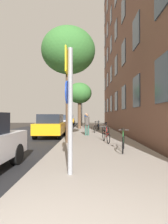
{
  "coord_description": "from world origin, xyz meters",
  "views": [
    {
      "loc": [
        0.49,
        -1.26,
        1.54
      ],
      "look_at": [
        0.27,
        12.72,
        1.82
      ],
      "focal_mm": 28.23,
      "sensor_mm": 36.0,
      "label": 1
    }
  ],
  "objects_px": {
    "bicycle_4": "(98,126)",
    "car_2": "(64,121)",
    "bicycle_3": "(96,128)",
    "sign_post": "(69,100)",
    "car_1": "(51,125)",
    "tree_far": "(79,94)",
    "pedestrian_0": "(87,123)",
    "bicycle_2": "(106,130)",
    "traffic_light": "(81,107)",
    "bicycle_1": "(106,136)",
    "car_3": "(69,120)",
    "pedestrian_1": "(86,119)",
    "tree_near": "(68,52)",
    "bicycle_0": "(123,142)"
  },
  "relations": [
    {
      "from": "sign_post",
      "to": "car_2",
      "type": "xyz_separation_m",
      "value": [
        -2.29,
        16.59,
        -1.09
      ]
    },
    {
      "from": "bicycle_2",
      "to": "car_3",
      "type": "relative_size",
      "value": 0.35
    },
    {
      "from": "bicycle_0",
      "to": "car_3",
      "type": "xyz_separation_m",
      "value": [
        -4.46,
        22.12,
        0.37
      ]
    },
    {
      "from": "bicycle_1",
      "to": "car_1",
      "type": "xyz_separation_m",
      "value": [
        -3.55,
        3.13,
        0.37
      ]
    },
    {
      "from": "car_1",
      "to": "tree_far",
      "type": "bearing_deg",
      "value": 75.58
    },
    {
      "from": "bicycle_0",
      "to": "bicycle_3",
      "type": "bearing_deg",
      "value": 95.05
    },
    {
      "from": "bicycle_3",
      "to": "car_2",
      "type": "bearing_deg",
      "value": 120.42
    },
    {
      "from": "bicycle_4",
      "to": "car_3",
      "type": "bearing_deg",
      "value": 109.39
    },
    {
      "from": "tree_near",
      "to": "bicycle_1",
      "type": "relative_size",
      "value": 3.67
    },
    {
      "from": "bicycle_4",
      "to": "pedestrian_1",
      "type": "distance_m",
      "value": 3.11
    },
    {
      "from": "sign_post",
      "to": "car_3",
      "type": "bearing_deg",
      "value": 95.9
    },
    {
      "from": "tree_near",
      "to": "bicycle_3",
      "type": "bearing_deg",
      "value": 72.9
    },
    {
      "from": "sign_post",
      "to": "tree_near",
      "type": "relative_size",
      "value": 0.51
    },
    {
      "from": "tree_far",
      "to": "bicycle_3",
      "type": "xyz_separation_m",
      "value": [
        1.57,
        -4.28,
        -3.46
      ]
    },
    {
      "from": "car_1",
      "to": "car_3",
      "type": "xyz_separation_m",
      "value": [
        -0.48,
        16.66,
        0.0
      ]
    },
    {
      "from": "bicycle_2",
      "to": "bicycle_3",
      "type": "distance_m",
      "value": 1.92
    },
    {
      "from": "traffic_light",
      "to": "bicycle_4",
      "type": "height_order",
      "value": "traffic_light"
    },
    {
      "from": "sign_post",
      "to": "bicycle_2",
      "type": "height_order",
      "value": "sign_post"
    },
    {
      "from": "bicycle_0",
      "to": "bicycle_2",
      "type": "relative_size",
      "value": 1.0
    },
    {
      "from": "bicycle_4",
      "to": "bicycle_2",
      "type": "bearing_deg",
      "value": -86.59
    },
    {
      "from": "bicycle_2",
      "to": "pedestrian_0",
      "type": "height_order",
      "value": "pedestrian_0"
    },
    {
      "from": "bicycle_2",
      "to": "bicycle_4",
      "type": "bearing_deg",
      "value": 93.41
    },
    {
      "from": "pedestrian_1",
      "to": "car_1",
      "type": "distance_m",
      "value": 8.06
    },
    {
      "from": "bicycle_4",
      "to": "pedestrian_0",
      "type": "bearing_deg",
      "value": -103.2
    },
    {
      "from": "tree_far",
      "to": "bicycle_2",
      "type": "height_order",
      "value": "tree_far"
    },
    {
      "from": "car_2",
      "to": "car_3",
      "type": "relative_size",
      "value": 0.9
    },
    {
      "from": "bicycle_4",
      "to": "car_3",
      "type": "relative_size",
      "value": 0.36
    },
    {
      "from": "car_1",
      "to": "bicycle_0",
      "type": "bearing_deg",
      "value": -53.9
    },
    {
      "from": "sign_post",
      "to": "pedestrian_0",
      "type": "height_order",
      "value": "sign_post"
    },
    {
      "from": "car_3",
      "to": "pedestrian_0",
      "type": "bearing_deg",
      "value": -79.7
    },
    {
      "from": "sign_post",
      "to": "bicycle_1",
      "type": "distance_m",
      "value": 5.52
    },
    {
      "from": "tree_far",
      "to": "car_1",
      "type": "xyz_separation_m",
      "value": [
        -1.72,
        -6.68,
        -3.1
      ]
    },
    {
      "from": "bicycle_1",
      "to": "car_3",
      "type": "height_order",
      "value": "car_3"
    },
    {
      "from": "bicycle_0",
      "to": "pedestrian_0",
      "type": "relative_size",
      "value": 1.0
    },
    {
      "from": "bicycle_2",
      "to": "bicycle_4",
      "type": "height_order",
      "value": "bicycle_2"
    },
    {
      "from": "bicycle_2",
      "to": "pedestrian_1",
      "type": "height_order",
      "value": "pedestrian_1"
    },
    {
      "from": "bicycle_2",
      "to": "pedestrian_1",
      "type": "distance_m",
      "value": 7.26
    },
    {
      "from": "pedestrian_1",
      "to": "car_1",
      "type": "relative_size",
      "value": 0.4
    },
    {
      "from": "traffic_light",
      "to": "car_2",
      "type": "height_order",
      "value": "traffic_light"
    },
    {
      "from": "car_2",
      "to": "bicycle_2",
      "type": "bearing_deg",
      "value": -62.0
    },
    {
      "from": "tree_far",
      "to": "pedestrian_0",
      "type": "relative_size",
      "value": 3.22
    },
    {
      "from": "sign_post",
      "to": "pedestrian_1",
      "type": "xyz_separation_m",
      "value": [
        0.35,
        15.93,
        -0.83
      ]
    },
    {
      "from": "tree_near",
      "to": "car_3",
      "type": "relative_size",
      "value": 1.36
    },
    {
      "from": "bicycle_1",
      "to": "pedestrian_0",
      "type": "distance_m",
      "value": 3.39
    },
    {
      "from": "bicycle_4",
      "to": "car_2",
      "type": "relative_size",
      "value": 0.4
    },
    {
      "from": "bicycle_0",
      "to": "bicycle_1",
      "type": "height_order",
      "value": "bicycle_0"
    },
    {
      "from": "sign_post",
      "to": "traffic_light",
      "type": "distance_m",
      "value": 20.35
    },
    {
      "from": "bicycle_1",
      "to": "bicycle_3",
      "type": "bearing_deg",
      "value": 92.69
    },
    {
      "from": "bicycle_3",
      "to": "bicycle_4",
      "type": "height_order",
      "value": "bicycle_3"
    },
    {
      "from": "pedestrian_0",
      "to": "bicycle_1",
      "type": "bearing_deg",
      "value": -72.45
    }
  ]
}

